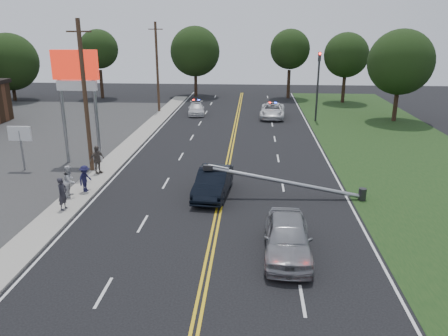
# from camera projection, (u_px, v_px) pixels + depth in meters

# --- Properties ---
(ground) EXTENTS (120.00, 120.00, 0.00)m
(ground) POSITION_uv_depth(u_px,v_px,m) (207.00, 268.00, 18.01)
(ground) COLOR black
(ground) RESTS_ON ground
(sidewalk) EXTENTS (1.80, 70.00, 0.12)m
(sidewalk) POSITION_uv_depth(u_px,v_px,m) (94.00, 181.00, 28.03)
(sidewalk) COLOR gray
(sidewalk) RESTS_ON ground
(grass_verge) EXTENTS (12.00, 80.00, 0.01)m
(grass_verge) POSITION_uv_depth(u_px,v_px,m) (444.00, 190.00, 26.62)
(grass_verge) COLOR #173213
(grass_verge) RESTS_ON ground
(centerline_yellow) EXTENTS (0.36, 80.00, 0.00)m
(centerline_yellow) POSITION_uv_depth(u_px,v_px,m) (224.00, 184.00, 27.50)
(centerline_yellow) COLOR gold
(centerline_yellow) RESTS_ON ground
(pylon_sign) EXTENTS (3.20, 0.35, 8.00)m
(pylon_sign) POSITION_uv_depth(u_px,v_px,m) (76.00, 80.00, 30.12)
(pylon_sign) COLOR gray
(pylon_sign) RESTS_ON ground
(small_sign) EXTENTS (1.60, 0.14, 3.10)m
(small_sign) POSITION_uv_depth(u_px,v_px,m) (20.00, 137.00, 29.58)
(small_sign) COLOR gray
(small_sign) RESTS_ON ground
(traffic_signal) EXTENTS (0.28, 0.41, 7.05)m
(traffic_signal) POSITION_uv_depth(u_px,v_px,m) (318.00, 81.00, 44.63)
(traffic_signal) COLOR #2D2D30
(traffic_signal) RESTS_ON ground
(fallen_streetlight) EXTENTS (9.36, 0.44, 1.91)m
(fallen_streetlight) POSITION_uv_depth(u_px,v_px,m) (294.00, 183.00, 25.05)
(fallen_streetlight) COLOR #2D2D30
(fallen_streetlight) RESTS_ON ground
(utility_pole_mid) EXTENTS (1.60, 0.28, 10.00)m
(utility_pole_mid) POSITION_uv_depth(u_px,v_px,m) (85.00, 98.00, 28.42)
(utility_pole_mid) COLOR #382619
(utility_pole_mid) RESTS_ON ground
(utility_pole_far) EXTENTS (1.60, 0.28, 10.00)m
(utility_pole_far) POSITION_uv_depth(u_px,v_px,m) (157.00, 67.00, 49.29)
(utility_pole_far) COLOR #382619
(utility_pole_far) RESTS_ON ground
(tree_4) EXTENTS (7.37, 7.37, 8.75)m
(tree_4) POSITION_uv_depth(u_px,v_px,m) (10.00, 62.00, 57.09)
(tree_4) COLOR black
(tree_4) RESTS_ON ground
(tree_5) EXTENTS (5.18, 5.18, 9.18)m
(tree_5) POSITION_uv_depth(u_px,v_px,m) (99.00, 49.00, 58.60)
(tree_5) COLOR black
(tree_5) RESTS_ON ground
(tree_6) EXTENTS (6.83, 6.83, 9.60)m
(tree_6) POSITION_uv_depth(u_px,v_px,m) (195.00, 51.00, 60.37)
(tree_6) COLOR black
(tree_6) RESTS_ON ground
(tree_7) EXTENTS (5.31, 5.31, 9.23)m
(tree_7) POSITION_uv_depth(u_px,v_px,m) (290.00, 49.00, 58.63)
(tree_7) COLOR black
(tree_7) RESTS_ON ground
(tree_8) EXTENTS (5.63, 5.63, 8.84)m
(tree_8) POSITION_uv_depth(u_px,v_px,m) (346.00, 55.00, 55.34)
(tree_8) COLOR black
(tree_8) RESTS_ON ground
(tree_9) EXTENTS (6.56, 6.56, 9.33)m
(tree_9) POSITION_uv_depth(u_px,v_px,m) (401.00, 62.00, 44.16)
(tree_9) COLOR black
(tree_9) RESTS_ON ground
(crashed_sedan) EXTENTS (2.16, 5.06, 1.62)m
(crashed_sedan) POSITION_uv_depth(u_px,v_px,m) (213.00, 182.00, 25.54)
(crashed_sedan) COLOR black
(crashed_sedan) RESTS_ON ground
(waiting_sedan) EXTENTS (2.15, 5.04, 1.70)m
(waiting_sedan) POSITION_uv_depth(u_px,v_px,m) (287.00, 237.00, 18.80)
(waiting_sedan) COLOR gray
(waiting_sedan) RESTS_ON ground
(emergency_a) EXTENTS (2.92, 5.69, 1.54)m
(emergency_a) POSITION_uv_depth(u_px,v_px,m) (272.00, 111.00, 47.42)
(emergency_a) COLOR silver
(emergency_a) RESTS_ON ground
(emergency_b) EXTENTS (2.30, 4.54, 1.26)m
(emergency_b) POSITION_uv_depth(u_px,v_px,m) (196.00, 109.00, 49.17)
(emergency_b) COLOR silver
(emergency_b) RESTS_ON ground
(bystander_a) EXTENTS (0.53, 0.72, 1.79)m
(bystander_a) POSITION_uv_depth(u_px,v_px,m) (62.00, 194.00, 23.24)
(bystander_a) COLOR #27262D
(bystander_a) RESTS_ON sidewalk
(bystander_b) EXTENTS (0.77, 0.95, 1.84)m
(bystander_b) POSITION_uv_depth(u_px,v_px,m) (70.00, 181.00, 25.09)
(bystander_b) COLOR #B5B5BA
(bystander_b) RESTS_ON sidewalk
(bystander_c) EXTENTS (0.83, 1.15, 1.60)m
(bystander_c) POSITION_uv_depth(u_px,v_px,m) (85.00, 178.00, 25.85)
(bystander_c) COLOR #18173A
(bystander_c) RESTS_ON sidewalk
(bystander_d) EXTENTS (1.01, 1.18, 1.90)m
(bystander_d) POSITION_uv_depth(u_px,v_px,m) (97.00, 160.00, 28.97)
(bystander_d) COLOR #554B44
(bystander_d) RESTS_ON sidewalk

